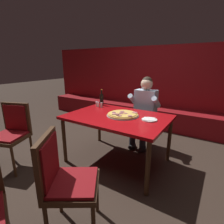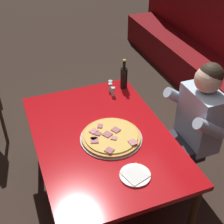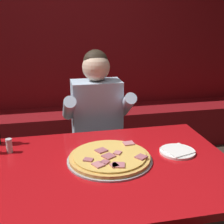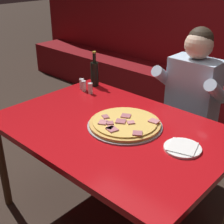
{
  "view_description": "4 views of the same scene",
  "coord_description": "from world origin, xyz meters",
  "px_view_note": "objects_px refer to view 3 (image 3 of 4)",
  "views": [
    {
      "loc": [
        1.27,
        -2.12,
        1.52
      ],
      "look_at": [
        -0.11,
        0.03,
        0.78
      ],
      "focal_mm": 28.0,
      "sensor_mm": 36.0,
      "label": 1
    },
    {
      "loc": [
        1.75,
        -0.58,
        2.33
      ],
      "look_at": [
        0.01,
        0.08,
        0.96
      ],
      "focal_mm": 50.0,
      "sensor_mm": 36.0,
      "label": 2
    },
    {
      "loc": [
        -0.26,
        -1.49,
        1.55
      ],
      "look_at": [
        0.1,
        0.17,
        1.0
      ],
      "focal_mm": 50.0,
      "sensor_mm": 36.0,
      "label": 3
    },
    {
      "loc": [
        1.19,
        -1.28,
        1.7
      ],
      "look_at": [
        -0.09,
        0.09,
        0.79
      ],
      "focal_mm": 50.0,
      "sensor_mm": 36.0,
      "label": 4
    }
  ],
  "objects_px": {
    "shaker_parmesan": "(9,146)",
    "diner_seated_blue_shirt": "(99,126)",
    "pizza": "(110,158)",
    "main_dining_table": "(100,177)",
    "plate_white_paper": "(177,151)"
  },
  "relations": [
    {
      "from": "pizza",
      "to": "plate_white_paper",
      "type": "xyz_separation_m",
      "value": [
        0.41,
        0.02,
        -0.01
      ]
    },
    {
      "from": "pizza",
      "to": "plate_white_paper",
      "type": "bearing_deg",
      "value": 2.22
    },
    {
      "from": "diner_seated_blue_shirt",
      "to": "pizza",
      "type": "bearing_deg",
      "value": -94.53
    },
    {
      "from": "shaker_parmesan",
      "to": "diner_seated_blue_shirt",
      "type": "height_order",
      "value": "diner_seated_blue_shirt"
    },
    {
      "from": "plate_white_paper",
      "to": "shaker_parmesan",
      "type": "height_order",
      "value": "shaker_parmesan"
    },
    {
      "from": "pizza",
      "to": "shaker_parmesan",
      "type": "height_order",
      "value": "shaker_parmesan"
    },
    {
      "from": "main_dining_table",
      "to": "pizza",
      "type": "height_order",
      "value": "pizza"
    },
    {
      "from": "pizza",
      "to": "diner_seated_blue_shirt",
      "type": "distance_m",
      "value": 0.68
    },
    {
      "from": "shaker_parmesan",
      "to": "diner_seated_blue_shirt",
      "type": "xyz_separation_m",
      "value": [
        0.61,
        0.44,
        -0.08
      ]
    },
    {
      "from": "main_dining_table",
      "to": "plate_white_paper",
      "type": "distance_m",
      "value": 0.49
    },
    {
      "from": "pizza",
      "to": "plate_white_paper",
      "type": "height_order",
      "value": "pizza"
    },
    {
      "from": "pizza",
      "to": "shaker_parmesan",
      "type": "relative_size",
      "value": 5.55
    },
    {
      "from": "shaker_parmesan",
      "to": "diner_seated_blue_shirt",
      "type": "distance_m",
      "value": 0.76
    },
    {
      "from": "pizza",
      "to": "plate_white_paper",
      "type": "distance_m",
      "value": 0.41
    },
    {
      "from": "pizza",
      "to": "main_dining_table",
      "type": "bearing_deg",
      "value": -140.74
    }
  ]
}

